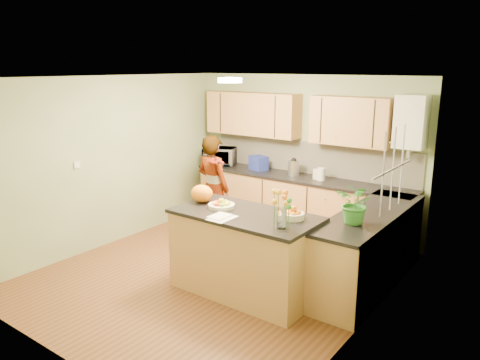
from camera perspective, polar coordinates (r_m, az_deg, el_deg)
The scene contains 28 objects.
floor at distance 6.22m, azimuth -2.85°, elevation -11.31°, with size 4.50×4.50×0.00m, color brown.
ceiling at distance 5.63m, azimuth -3.16°, elevation 12.38°, with size 4.00×4.50×0.02m, color white.
wall_back at distance 7.63m, azimuth 7.80°, elevation 3.21°, with size 4.00×0.02×2.50m, color gray.
wall_front at distance 4.38m, azimuth -22.12°, elevation -5.76°, with size 4.00×0.02×2.50m, color gray.
wall_left at distance 7.21m, azimuth -15.39°, elevation 2.21°, with size 0.02×4.50×2.50m, color gray.
wall_right at distance 4.83m, azimuth 15.73°, elevation -3.45°, with size 0.02×4.50×2.50m, color gray.
back_counter at distance 7.51m, azimuth 7.17°, elevation -3.07°, with size 3.64×0.62×0.94m.
right_counter at distance 5.93m, azimuth 15.49°, elevation -8.15°, with size 0.62×2.24×0.94m.
splashback at distance 7.58m, azimuth 8.40°, elevation 2.73°, with size 3.60×0.02×0.52m, color beige.
upper_cabinets at distance 7.48m, azimuth 6.13°, elevation 7.69°, with size 3.20×0.34×0.70m.
boiler at distance 6.74m, azimuth 20.14°, elevation 6.66°, with size 0.40×0.30×0.86m.
window_right at distance 5.30m, azimuth 18.20°, elevation 1.26°, with size 0.01×1.30×1.05m.
light_switch at distance 6.84m, azimuth -19.26°, elevation 1.75°, with size 0.02×0.09×0.09m, color white.
ceiling_lamp at distance 5.87m, azimuth -1.24°, elevation 12.08°, with size 0.30×0.30×0.07m.
peninsula_island at distance 5.56m, azimuth 0.62°, elevation -8.88°, with size 1.71×0.88×0.98m.
fruit_dish at distance 5.58m, azimuth -2.28°, elevation -2.97°, with size 0.32×0.32×0.11m.
orange_bowl at distance 5.21m, azimuth 6.53°, elevation -4.11°, with size 0.24×0.24×0.14m.
flower_vase at distance 4.85m, azimuth 5.16°, elevation -2.45°, with size 0.25×0.25×0.46m.
orange_bag at distance 5.82m, azimuth -4.67°, elevation -1.65°, with size 0.29×0.25×0.22m, color orange.
papers at distance 5.22m, azimuth -2.19°, elevation -4.62°, with size 0.23×0.31×0.01m, color white.
violinist at distance 7.15m, azimuth -3.29°, elevation -0.97°, with size 0.60×0.39×1.63m, color #E3A08B.
violin at distance 6.75m, azimuth -3.23°, elevation 2.41°, with size 0.62×0.25×0.12m, color #4B0E04, non-canonical shape.
microwave at distance 8.21m, azimuth -2.53°, elevation 2.94°, with size 0.55×0.37×0.30m, color white.
blue_box at distance 7.79m, azimuth 2.26°, elevation 2.09°, with size 0.29×0.21×0.23m, color navy.
kettle at distance 7.42m, azimuth 6.56°, elevation 1.56°, with size 0.18×0.18×0.33m.
jar_cream at distance 7.25m, azimuth 9.27°, elevation 0.72°, with size 0.10×0.10×0.16m, color beige.
jar_white at distance 7.18m, azimuth 9.87°, elevation 0.70°, with size 0.12×0.12×0.19m, color white.
potted_plant at distance 5.26m, azimuth 13.99°, elevation -2.81°, with size 0.42×0.36×0.46m, color #317D29.
Camera 1 is at (3.58, -4.34, 2.64)m, focal length 35.00 mm.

